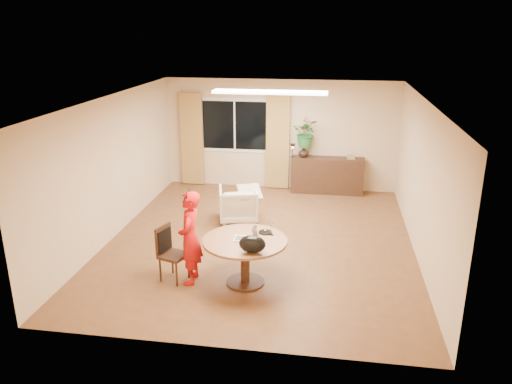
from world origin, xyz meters
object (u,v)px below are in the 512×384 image
at_px(dining_table, 245,249).
at_px(dining_chair, 174,254).
at_px(armchair, 238,204).
at_px(child, 190,238).
at_px(sideboard, 327,175).

height_order(dining_table, dining_chair, dining_chair).
height_order(dining_table, armchair, dining_table).
relative_size(child, armchair, 1.90).
relative_size(dining_table, sideboard, 0.76).
distance_m(dining_chair, sideboard, 5.18).
distance_m(child, sideboard, 5.09).
bearing_deg(sideboard, armchair, -130.06).
xyz_separation_m(child, armchair, (0.24, 2.61, -0.38)).
xyz_separation_m(child, sideboard, (1.98, 4.68, -0.31)).
relative_size(dining_chair, sideboard, 0.52).
xyz_separation_m(dining_table, child, (-0.83, -0.07, 0.16)).
distance_m(dining_chair, armchair, 2.65).
bearing_deg(dining_chair, armchair, 97.66).
xyz_separation_m(dining_chair, child, (0.28, -0.01, 0.30)).
height_order(dining_chair, child, child).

